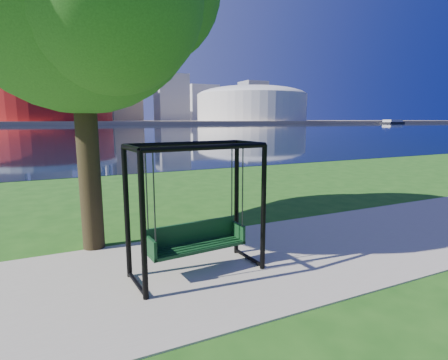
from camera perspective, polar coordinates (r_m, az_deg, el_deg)
ground at (r=7.39m, az=-1.56°, el=-12.44°), size 900.00×900.00×0.00m
path at (r=6.97m, az=0.14°, el=-13.73°), size 120.00×4.00×0.03m
river at (r=108.34m, az=-24.05°, el=7.49°), size 900.00×180.00×0.02m
far_bank at (r=312.29m, az=-25.09°, el=8.57°), size 900.00×228.00×2.00m
stadium at (r=241.65m, az=-27.57°, el=11.43°), size 83.00×83.00×32.00m
arena at (r=278.13m, az=4.53°, el=12.47°), size 84.00×84.00×26.56m
skyline at (r=327.34m, az=-26.34°, el=14.62°), size 392.00×66.00×96.50m
swing at (r=6.30m, az=-4.55°, el=-5.27°), size 2.43×1.21×2.40m
barge at (r=297.15m, az=25.85°, el=8.55°), size 29.70×16.40×2.88m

